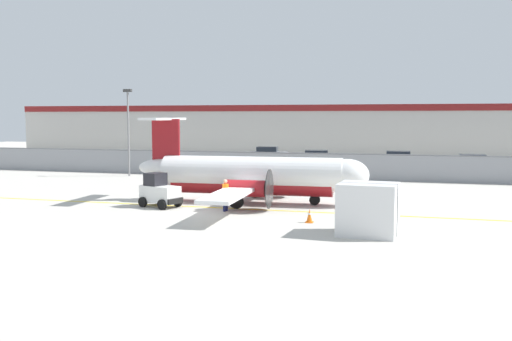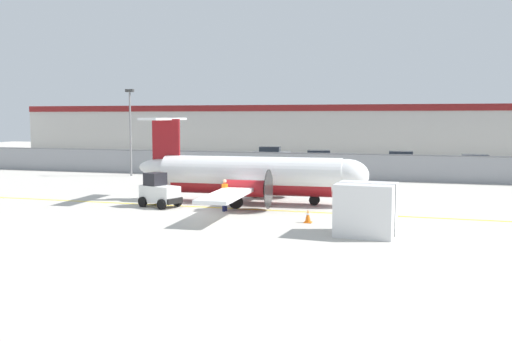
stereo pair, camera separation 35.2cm
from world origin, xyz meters
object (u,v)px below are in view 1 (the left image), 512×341
Objects in this scene: traffic_cone_near_right at (309,216)px; parked_car_4 at (473,163)px; commuter_airplane at (255,176)px; parked_car_3 at (397,159)px; parked_car_2 at (315,158)px; apron_light_pole at (128,125)px; traffic_cone_near_left at (158,197)px; baggage_tug at (159,192)px; ground_crew_worker at (225,193)px; parked_car_1 at (268,154)px; parked_car_0 at (159,159)px; cargo_container at (368,209)px.

parked_car_4 is (9.69, 27.00, 0.58)m from traffic_cone_near_right.
parked_car_3 is (7.16, 24.93, -0.71)m from commuter_airplane.
parked_car_2 is 0.60× the size of apron_light_pole.
traffic_cone_near_left is 25.85m from parked_car_2.
apron_light_pole is (-21.49, -13.25, 3.41)m from parked_car_3.
baggage_tug reaches higher than traffic_cone_near_right.
ground_crew_worker is 0.39× the size of parked_car_1.
parked_car_3 is (11.90, 27.69, 0.04)m from baggage_tug.
commuter_airplane is 24.41m from parked_car_0.
cargo_container reaches higher than parked_car_4.
commuter_airplane is 6.73m from traffic_cone_near_right.
cargo_container reaches higher than traffic_cone_near_right.
apron_light_pole is (-13.58, 14.83, 3.35)m from ground_crew_worker.
parked_car_0 and parked_car_4 have the same top height.
traffic_cone_near_left is at bearing 61.63° from parked_car_3.
apron_light_pole is (-9.60, 14.44, 3.45)m from baggage_tug.
traffic_cone_near_right is (8.85, -2.41, -0.54)m from baggage_tug.
commuter_airplane is 10.11m from cargo_container.
parked_car_4 is (20.58, -7.52, 0.00)m from parked_car_1.
commuter_airplane reaches higher than ground_crew_worker.
cargo_container is at bearing -36.30° from traffic_cone_near_right.
ground_crew_worker and parked_car_0 have the same top height.
apron_light_pole reaches higher than parked_car_1.
parked_car_0 is 0.99× the size of parked_car_3.
parked_car_4 is at bearing 72.55° from ground_crew_worker.
cargo_container is (7.74, -4.13, 0.15)m from ground_crew_worker.
cargo_container is 0.60× the size of parked_car_0.
ground_crew_worker and parked_car_2 have the same top height.
parked_car_0 is 23.00m from parked_car_3.
parked_car_2 is at bearing 2.67° from parked_car_3.
ground_crew_worker is 29.17m from parked_car_3.
parked_car_0 is at bearing 135.52° from ground_crew_worker.
parked_car_4 is (14.47, -2.42, 0.00)m from parked_car_2.
cargo_container is at bearing -102.53° from parked_car_4.
traffic_cone_near_left is 22.40m from parked_car_0.
traffic_cone_near_right is (-2.88, 2.11, -0.79)m from cargo_container.
parked_car_4 is (28.91, 2.67, 0.00)m from parked_car_0.
cargo_container reaches higher than ground_crew_worker.
traffic_cone_near_left is (-12.60, 6.17, -0.79)m from cargo_container.
commuter_airplane reaches higher than cargo_container.
ground_crew_worker is 28.91m from parked_car_4.
parked_car_2 is at bearing 42.62° from apron_light_pole.
ground_crew_worker is at bearing -55.93° from parked_car_0.
traffic_cone_near_left is 10.54m from traffic_cone_near_right.
cargo_container is (11.73, -4.52, 0.24)m from baggage_tug.
traffic_cone_near_right is at bearing -42.41° from apron_light_pole.
baggage_tug reaches higher than parked_car_0.
parked_car_2 is at bearing 99.23° from traffic_cone_near_right.
baggage_tug is at bearing -92.52° from parked_car_1.
parked_car_0 is at bearing 135.65° from baggage_tug.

